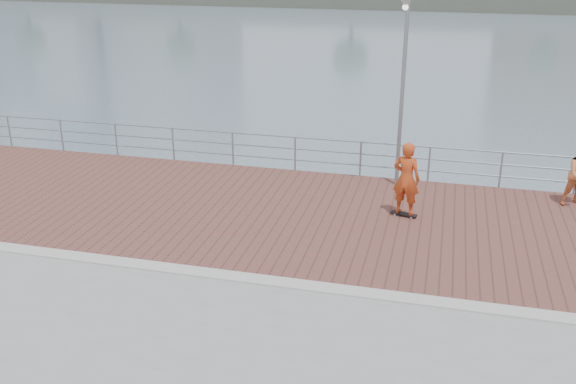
# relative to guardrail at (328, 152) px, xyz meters

# --- Properties ---
(water) EXTENTS (400.00, 400.00, 0.00)m
(water) POSITION_rel_guardrail_xyz_m (-0.00, -7.00, -2.69)
(water) COLOR slate
(water) RESTS_ON ground
(brick_lane) EXTENTS (40.00, 6.80, 0.02)m
(brick_lane) POSITION_rel_guardrail_xyz_m (-0.00, -3.40, -0.68)
(brick_lane) COLOR brown
(brick_lane) RESTS_ON seawall
(curb) EXTENTS (40.00, 0.40, 0.06)m
(curb) POSITION_rel_guardrail_xyz_m (-0.00, -7.00, -0.66)
(curb) COLOR #B7B5AD
(curb) RESTS_ON seawall
(guardrail) EXTENTS (39.06, 0.06, 1.13)m
(guardrail) POSITION_rel_guardrail_xyz_m (0.00, 0.00, 0.00)
(guardrail) COLOR #8C9EA8
(guardrail) RESTS_ON brick_lane
(street_lamp) EXTENTS (0.42, 1.23, 5.82)m
(street_lamp) POSITION_rel_guardrail_xyz_m (2.19, -0.93, 3.44)
(street_lamp) COLOR gray
(street_lamp) RESTS_ON brick_lane
(skateboard) EXTENTS (0.72, 0.34, 0.08)m
(skateboard) POSITION_rel_guardrail_xyz_m (2.59, -2.80, -0.61)
(skateboard) COLOR black
(skateboard) RESTS_ON brick_lane
(skateboarder) EXTENTS (0.80, 0.62, 1.94)m
(skateboarder) POSITION_rel_guardrail_xyz_m (2.59, -2.80, 0.38)
(skateboarder) COLOR #CA451B
(skateboarder) RESTS_ON skateboard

